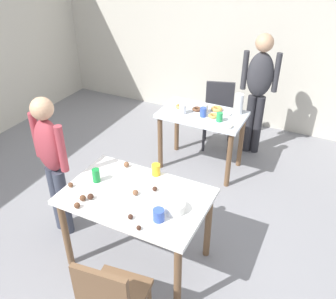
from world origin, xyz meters
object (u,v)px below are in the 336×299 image
object	(u,v)px
chair_near_table	(111,298)
mixing_bowl	(174,207)
chair_far_table	(219,111)
person_adult_far	(259,85)
pitcher_far	(239,104)
person_girl_near	(52,158)
soda_can	(96,175)
dining_table_near	(136,204)
dining_table_far	(202,123)

from	to	relation	value
chair_near_table	mixing_bowl	size ratio (longest dim) A/B	5.27
chair_far_table	mixing_bowl	size ratio (longest dim) A/B	5.27
person_adult_far	chair_far_table	bearing A→B (deg)	-179.23
mixing_bowl	chair_far_table	bearing A→B (deg)	100.80
chair_near_table	chair_far_table	size ratio (longest dim) A/B	1.00
chair_far_table	pitcher_far	world-z (taller)	pitcher_far
person_girl_near	pitcher_far	world-z (taller)	person_girl_near
chair_far_table	person_adult_far	bearing A→B (deg)	0.77
chair_near_table	person_girl_near	world-z (taller)	person_girl_near
pitcher_far	chair_far_table	bearing A→B (deg)	128.94
chair_near_table	soda_can	xyz separation A→B (m)	(-0.64, 0.77, 0.31)
chair_far_table	dining_table_near	bearing A→B (deg)	-87.99
chair_far_table	mixing_bowl	xyz separation A→B (m)	(0.45, -2.35, 0.29)
chair_near_table	soda_can	bearing A→B (deg)	129.67
dining_table_far	mixing_bowl	xyz separation A→B (m)	(0.44, -1.70, 0.17)
person_girl_near	person_adult_far	xyz separation A→B (m)	(1.28, 2.31, 0.10)
chair_far_table	mixing_bowl	bearing A→B (deg)	-79.20
chair_far_table	mixing_bowl	distance (m)	2.41
dining_table_near	dining_table_far	size ratio (longest dim) A/B	1.19
chair_near_table	chair_far_table	distance (m)	3.09
person_girl_near	person_adult_far	bearing A→B (deg)	61.09
chair_near_table	pitcher_far	world-z (taller)	pitcher_far
dining_table_far	chair_near_table	bearing A→B (deg)	-82.59
dining_table_near	chair_far_table	xyz separation A→B (m)	(-0.08, 2.31, -0.15)
dining_table_far	person_adult_far	size ratio (longest dim) A/B	0.63
dining_table_near	person_girl_near	xyz separation A→B (m)	(-0.87, 0.01, 0.21)
dining_table_near	person_adult_far	xyz separation A→B (m)	(0.40, 2.32, 0.31)
chair_near_table	mixing_bowl	distance (m)	0.78
dining_table_near	person_girl_near	world-z (taller)	person_girl_near
dining_table_far	chair_far_table	world-z (taller)	chair_far_table
person_girl_near	soda_can	size ratio (longest dim) A/B	11.78
chair_far_table	soda_can	size ratio (longest dim) A/B	7.13
person_adult_far	pitcher_far	world-z (taller)	person_adult_far
dining_table_far	soda_can	xyz separation A→B (m)	(-0.32, -1.65, 0.19)
soda_can	chair_near_table	bearing A→B (deg)	-50.33
person_adult_far	soda_can	size ratio (longest dim) A/B	12.95
chair_far_table	person_girl_near	bearing A→B (deg)	-108.94
chair_near_table	person_adult_far	bearing A→B (deg)	86.97
dining_table_far	mixing_bowl	world-z (taller)	mixing_bowl
dining_table_near	chair_far_table	size ratio (longest dim) A/B	1.36
chair_far_table	pitcher_far	distance (m)	0.72
person_adult_far	soda_can	bearing A→B (deg)	-109.08
dining_table_far	person_girl_near	size ratio (longest dim) A/B	0.70
mixing_bowl	soda_can	bearing A→B (deg)	176.26
dining_table_far	mixing_bowl	bearing A→B (deg)	-75.46
chair_near_table	person_adult_far	size ratio (longest dim) A/B	0.55
dining_table_far	person_adult_far	world-z (taller)	person_adult_far
chair_far_table	person_adult_far	world-z (taller)	person_adult_far
mixing_bowl	soda_can	world-z (taller)	soda_can
dining_table_near	soda_can	bearing A→B (deg)	178.57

